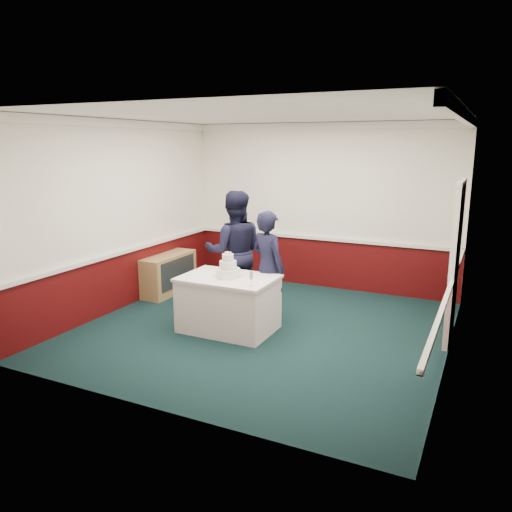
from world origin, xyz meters
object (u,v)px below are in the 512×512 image
at_px(sideboard, 169,274).
at_px(champagne_flute, 251,276).
at_px(wedding_cake, 228,269).
at_px(cake_knife, 219,280).
at_px(person_man, 234,252).
at_px(cake_table, 228,303).
at_px(person_woman, 268,268).

xyz_separation_m(sideboard, champagne_flute, (2.34, -1.43, 0.58)).
height_order(wedding_cake, champagne_flute, wedding_cake).
bearing_deg(cake_knife, person_man, 112.26).
height_order(sideboard, cake_table, cake_table).
xyz_separation_m(sideboard, wedding_cake, (1.84, -1.15, 0.55)).
xyz_separation_m(wedding_cake, cake_knife, (-0.03, -0.20, -0.11)).
bearing_deg(cake_table, person_woman, 54.76).
bearing_deg(sideboard, champagne_flute, -31.36).
xyz_separation_m(cake_knife, person_woman, (0.41, 0.73, 0.05)).
relative_size(cake_knife, champagne_flute, 1.07).
bearing_deg(champagne_flute, person_woman, 98.60).
bearing_deg(sideboard, wedding_cake, -31.92).
bearing_deg(person_woman, sideboard, 7.82).
height_order(wedding_cake, person_man, person_man).
distance_m(cake_table, cake_knife, 0.44).
relative_size(sideboard, person_woman, 0.71).
xyz_separation_m(sideboard, cake_knife, (1.81, -1.35, 0.44)).
xyz_separation_m(person_man, person_woman, (0.70, -0.27, -0.12)).
relative_size(sideboard, person_man, 0.62).
height_order(sideboard, wedding_cake, wedding_cake).
distance_m(sideboard, person_man, 1.67).
bearing_deg(person_man, person_woman, 131.58).
distance_m(champagne_flute, person_woman, 0.83).
bearing_deg(champagne_flute, cake_knife, 171.42).
distance_m(cake_knife, person_man, 1.06).
bearing_deg(cake_knife, wedding_cake, 87.33).
height_order(wedding_cake, person_woman, person_woman).
bearing_deg(wedding_cake, cake_knife, -98.53).
height_order(sideboard, person_woman, person_woman).
height_order(cake_knife, person_man, person_man).
height_order(sideboard, person_man, person_man).
bearing_deg(person_woman, cake_table, 78.03).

